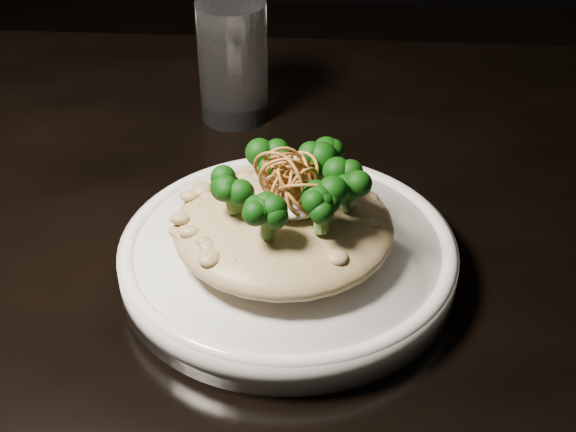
% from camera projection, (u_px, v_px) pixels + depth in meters
% --- Properties ---
extents(table, '(1.10, 0.80, 0.75)m').
position_uv_depth(table, '(328.00, 294.00, 0.75)').
color(table, black).
rests_on(table, ground).
extents(plate, '(0.27, 0.27, 0.03)m').
position_uv_depth(plate, '(288.00, 258.00, 0.64)').
color(plate, white).
rests_on(plate, table).
extents(risotto, '(0.17, 0.17, 0.04)m').
position_uv_depth(risotto, '(284.00, 226.00, 0.62)').
color(risotto, brown).
rests_on(risotto, plate).
extents(broccoli, '(0.11, 0.11, 0.04)m').
position_uv_depth(broccoli, '(289.00, 186.00, 0.60)').
color(broccoli, black).
rests_on(broccoli, risotto).
extents(cheese, '(0.05, 0.05, 0.01)m').
position_uv_depth(cheese, '(293.00, 199.00, 0.60)').
color(cheese, white).
rests_on(cheese, risotto).
extents(shallots, '(0.06, 0.06, 0.04)m').
position_uv_depth(shallots, '(295.00, 172.00, 0.59)').
color(shallots, brown).
rests_on(shallots, cheese).
extents(drinking_glass, '(0.07, 0.07, 0.13)m').
position_uv_depth(drinking_glass, '(233.00, 62.00, 0.82)').
color(drinking_glass, white).
rests_on(drinking_glass, table).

